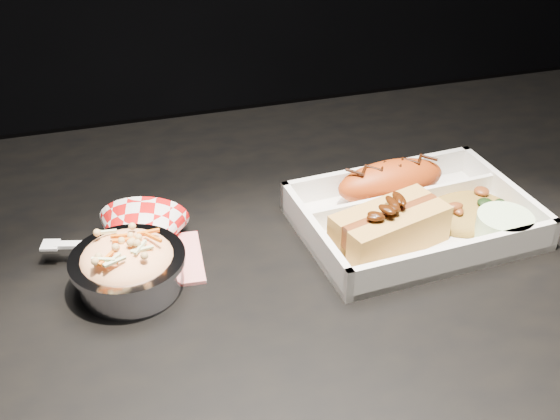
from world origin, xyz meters
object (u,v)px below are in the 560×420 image
object	(u,v)px
fried_pastry	(391,181)
hotdog	(390,224)
foil_coleslaw_cup	(128,265)
napkin_fork	(137,247)
food_tray	(412,221)
dining_table	(303,334)

from	to	relation	value
fried_pastry	hotdog	world-z (taller)	hotdog
foil_coleslaw_cup	napkin_fork	distance (m)	0.05
food_tray	hotdog	xyz separation A→B (m)	(-0.04, -0.03, 0.02)
food_tray	fried_pastry	distance (m)	0.06
fried_pastry	napkin_fork	size ratio (longest dim) A/B	0.80
dining_table	foil_coleslaw_cup	xyz separation A→B (m)	(-0.18, 0.02, 0.12)
dining_table	napkin_fork	bearing A→B (deg)	157.66
foil_coleslaw_cup	napkin_fork	world-z (taller)	napkin_fork
napkin_fork	foil_coleslaw_cup	bearing A→B (deg)	-91.44
food_tray	napkin_fork	distance (m)	0.30
dining_table	fried_pastry	world-z (taller)	fried_pastry
fried_pastry	dining_table	bearing A→B (deg)	-145.41
fried_pastry	napkin_fork	distance (m)	0.30
food_tray	foil_coleslaw_cup	xyz separation A→B (m)	(-0.32, -0.02, 0.02)
food_tray	hotdog	world-z (taller)	hotdog
napkin_fork	dining_table	bearing A→B (deg)	-7.22
dining_table	hotdog	size ratio (longest dim) A/B	8.96
fried_pastry	napkin_fork	xyz separation A→B (m)	(-0.30, -0.03, -0.01)
hotdog	napkin_fork	bearing A→B (deg)	151.62
foil_coleslaw_cup	napkin_fork	bearing A→B (deg)	73.45
fried_pastry	hotdog	distance (m)	0.09
napkin_fork	fried_pastry	bearing A→B (deg)	20.22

